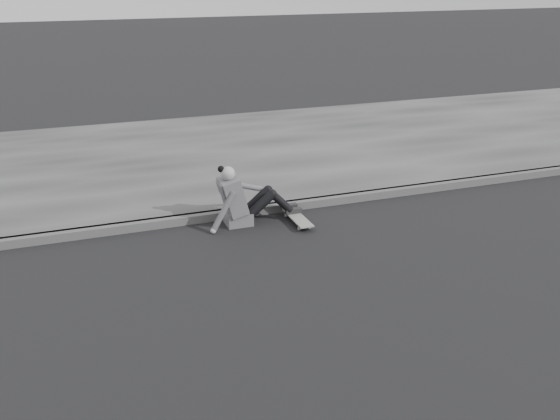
# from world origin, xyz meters

# --- Properties ---
(ground) EXTENTS (80.00, 80.00, 0.00)m
(ground) POSITION_xyz_m (0.00, 0.00, 0.00)
(ground) COLOR black
(ground) RESTS_ON ground
(curb) EXTENTS (24.00, 0.16, 0.12)m
(curb) POSITION_xyz_m (0.00, 2.58, 0.06)
(curb) COLOR #494949
(curb) RESTS_ON ground
(sidewalk) EXTENTS (24.00, 6.00, 0.12)m
(sidewalk) POSITION_xyz_m (0.00, 5.60, 0.06)
(sidewalk) COLOR #3C3C3C
(sidewalk) RESTS_ON ground
(skateboard) EXTENTS (0.20, 0.78, 0.09)m
(skateboard) POSITION_xyz_m (-0.41, 2.06, 0.07)
(skateboard) COLOR gray
(skateboard) RESTS_ON ground
(seated_woman) EXTENTS (1.38, 0.46, 0.88)m
(seated_woman) POSITION_xyz_m (-1.14, 2.31, 0.36)
(seated_woman) COLOR #535355
(seated_woman) RESTS_ON ground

